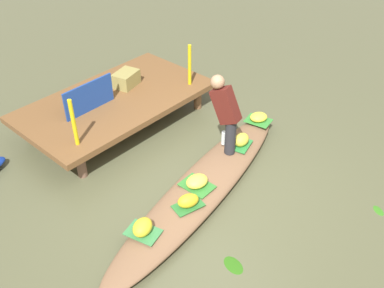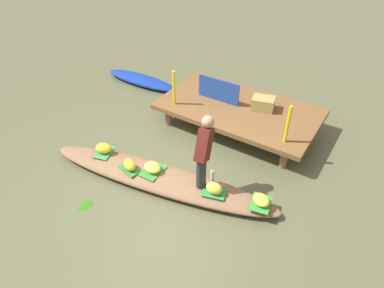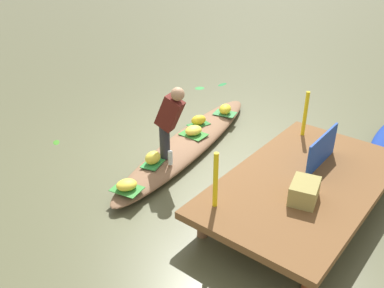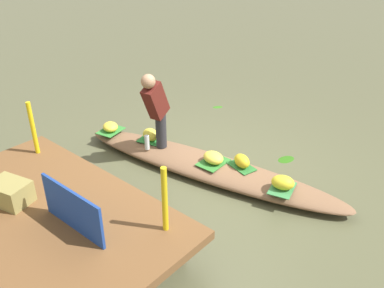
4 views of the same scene
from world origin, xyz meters
The scene contains 21 objects.
canal_water centered at (0.00, 0.00, 0.00)m, with size 40.00×40.00×0.00m, color #515338.
dock_platform centered at (0.37, 2.27, 0.41)m, with size 3.20×1.80×0.48m.
vendor_boat centered at (0.00, 0.00, 0.11)m, with size 4.23×0.72×0.22m, color brown.
leaf_mat_0 centered at (-1.20, -0.08, 0.22)m, with size 0.41×0.29×0.01m, color #387E44.
banana_bunch_0 centered at (-1.20, -0.08, 0.31)m, with size 0.29×0.22×0.18m, color yellow.
leaf_mat_1 centered at (-0.50, -0.18, 0.22)m, with size 0.39×0.24×0.01m, color #2A6E2E.
banana_bunch_1 centered at (-0.50, -0.18, 0.31)m, with size 0.28×0.18×0.18m, color gold.
leaf_mat_2 centered at (-0.14, -0.01, 0.22)m, with size 0.44×0.32×0.01m, color #31792E.
banana_bunch_2 centered at (-0.14, -0.01, 0.30)m, with size 0.32×0.25×0.16m, color yellow.
leaf_mat_3 centered at (1.74, 0.30, 0.22)m, with size 0.41×0.31×0.01m, color #338334.
banana_bunch_3 centered at (1.74, 0.30, 0.29)m, with size 0.29×0.24×0.14m, color yellow.
leaf_mat_4 centered at (1.01, 0.11, 0.22)m, with size 0.38×0.26×0.01m, color #2B803A.
banana_bunch_4 centered at (1.01, 0.11, 0.32)m, with size 0.27×0.20×0.20m, color yellow.
vendor_person centered at (0.74, 0.22, 0.91)m, with size 0.26×0.49×1.22m.
water_bottle centered at (0.86, 0.33, 0.33)m, with size 0.07×0.07×0.22m, color silver.
market_banner centered at (-0.13, 2.27, 0.72)m, with size 0.92×0.03×0.48m, color navy.
railing_post_west centered at (-0.83, 1.67, 0.84)m, with size 0.06×0.06×0.74m, color yellow.
railing_post_east centered at (1.57, 1.67, 0.84)m, with size 0.06×0.06×0.74m, color yellow.
produce_crate centered at (0.79, 2.46, 0.60)m, with size 0.44×0.32×0.26m, color olive.
drifting_plant_0 centered at (1.31, -2.00, 0.00)m, with size 0.20×0.11×0.01m, color #33751C.
drifting_plant_2 centered at (-0.71, -1.10, 0.00)m, with size 0.29×0.19×0.01m, color #2A6314.
Camera 1 is at (-3.47, -2.92, 4.22)m, focal length 40.80 mm.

